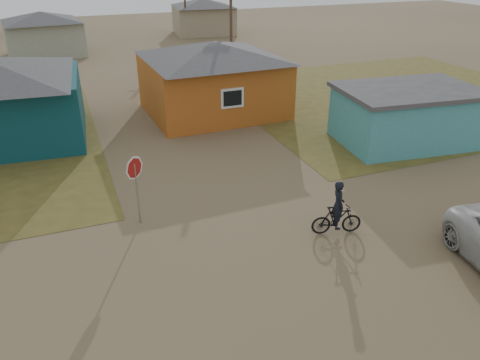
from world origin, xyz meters
name	(u,v)px	position (x,y,z in m)	size (l,w,h in m)	color
ground	(282,260)	(0.00, 0.00, 0.00)	(120.00, 120.00, 0.00)	brown
grass_ne	(393,96)	(14.00, 13.00, 0.01)	(20.00, 18.00, 0.00)	brown
house_yellow	(213,77)	(2.50, 14.00, 2.00)	(7.72, 6.76, 3.90)	#B1591B
shed_turquoise	(407,115)	(9.50, 6.50, 1.31)	(6.71, 4.93, 2.60)	teal
house_pale_west	(43,33)	(-6.00, 34.00, 1.86)	(7.04, 6.15, 3.60)	#969D87
house_beige_east	(204,16)	(10.00, 40.00, 1.86)	(6.95, 6.05, 3.60)	gray
utility_pole_near	(231,15)	(6.50, 22.00, 4.14)	(1.40, 0.20, 8.00)	#4E3A2F
stop_sign	(135,175)	(-3.54, 3.64, 1.79)	(0.77, 0.29, 2.43)	gray
cyclist	(337,215)	(2.26, 0.73, 0.68)	(1.71, 0.84, 1.86)	black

